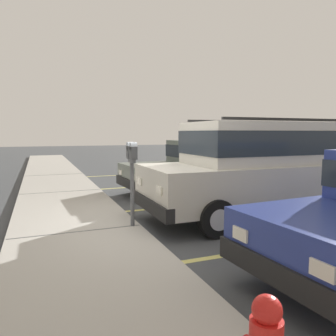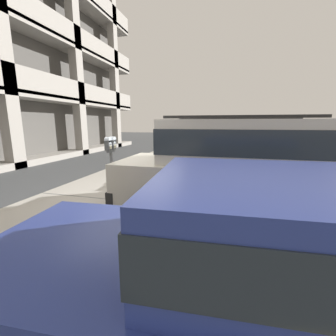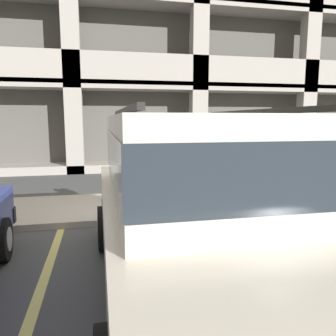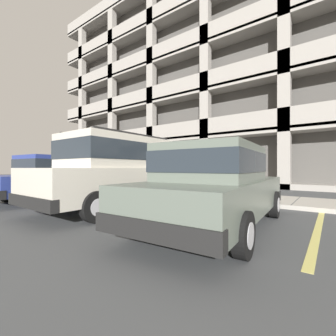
{
  "view_description": "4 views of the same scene",
  "coord_description": "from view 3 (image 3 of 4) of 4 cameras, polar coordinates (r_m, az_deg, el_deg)",
  "views": [
    {
      "loc": [
        -5.49,
        1.86,
        1.76
      ],
      "look_at": [
        0.26,
        -0.43,
        1.1
      ],
      "focal_mm": 35.0,
      "sensor_mm": 36.0,
      "label": 1
    },
    {
      "loc": [
        -4.58,
        -2.21,
        1.9
      ],
      "look_at": [
        -0.01,
        -1.0,
        0.96
      ],
      "focal_mm": 24.0,
      "sensor_mm": 36.0,
      "label": 2
    },
    {
      "loc": [
        -0.85,
        -5.65,
        1.93
      ],
      "look_at": [
        0.24,
        -0.43,
        1.14
      ],
      "focal_mm": 35.0,
      "sensor_mm": 36.0,
      "label": 3
    },
    {
      "loc": [
        4.91,
        -6.63,
        1.13
      ],
      "look_at": [
        0.45,
        -0.56,
        1.13
      ],
      "focal_mm": 24.0,
      "sensor_mm": 36.0,
      "label": 4
    }
  ],
  "objects": [
    {
      "name": "ground_plane",
      "position": [
        6.04,
        -3.14,
        -10.67
      ],
      "size": [
        80.0,
        80.0,
        0.1
      ],
      "color": "#444749"
    },
    {
      "name": "parking_meter_near",
      "position": [
        6.1,
        -3.67,
        1.8
      ],
      "size": [
        0.35,
        0.12,
        1.48
      ],
      "color": "#595B60",
      "rests_on": "sidewalk"
    },
    {
      "name": "parking_garage",
      "position": [
        18.19,
        -15.59,
        26.14
      ],
      "size": [
        32.0,
        10.0,
        16.25
      ],
      "color": "#54514D",
      "rests_on": "ground_plane"
    },
    {
      "name": "parking_stall_lines",
      "position": [
        5.25,
        16.98,
        -13.45
      ],
      "size": [
        12.63,
        4.8,
        0.01
      ],
      "color": "#DBD16B",
      "rests_on": "ground_plane"
    },
    {
      "name": "silver_suv",
      "position": [
        3.52,
        3.94,
        -5.44
      ],
      "size": [
        2.04,
        4.79,
        2.03
      ],
      "rotation": [
        0.0,
        0.0,
        -0.0
      ],
      "color": "beige",
      "rests_on": "ground_plane"
    },
    {
      "name": "sidewalk",
      "position": [
        7.24,
        -4.73,
        -6.52
      ],
      "size": [
        40.0,
        2.2,
        0.12
      ],
      "color": "#ADA89E",
      "rests_on": "ground_plane"
    }
  ]
}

